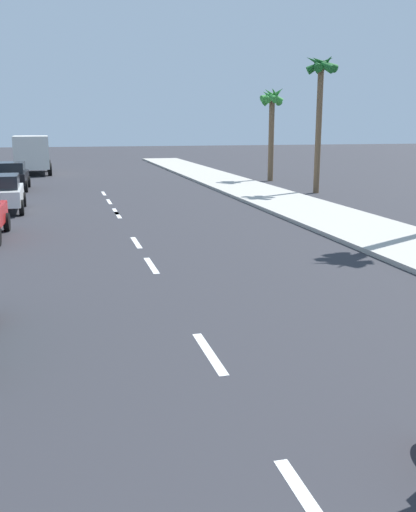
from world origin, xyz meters
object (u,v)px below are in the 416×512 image
at_px(palm_tree_far, 320,84).
at_px(palm_tree_distant, 272,106).
at_px(parked_car_white, 1,192).
at_px(parked_car_black, 11,175).
at_px(delivery_truck, 32,154).

distance_m(palm_tree_far, palm_tree_distant, 7.09).
bearing_deg(parked_car_white, palm_tree_distant, 31.39).
relative_size(parked_car_black, palm_tree_distant, 0.65).
relative_size(parked_car_white, parked_car_black, 1.00).
relative_size(parked_car_white, palm_tree_far, 0.54).
height_order(parked_car_white, palm_tree_far, palm_tree_far).
bearing_deg(palm_tree_distant, parked_car_white, -147.53).
distance_m(delivery_truck, palm_tree_distant, 18.25).
distance_m(parked_car_white, palm_tree_distant, 19.13).
height_order(parked_car_black, delivery_truck, delivery_truck).
distance_m(parked_car_black, palm_tree_distant, 16.56).
bearing_deg(palm_tree_far, delivery_truck, 133.08).
xyz_separation_m(parked_car_black, palm_tree_distant, (16.02, 1.56, 3.90)).
distance_m(delivery_truck, palm_tree_far, 22.84).
xyz_separation_m(parked_car_white, palm_tree_distant, (15.80, 10.06, 3.90)).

